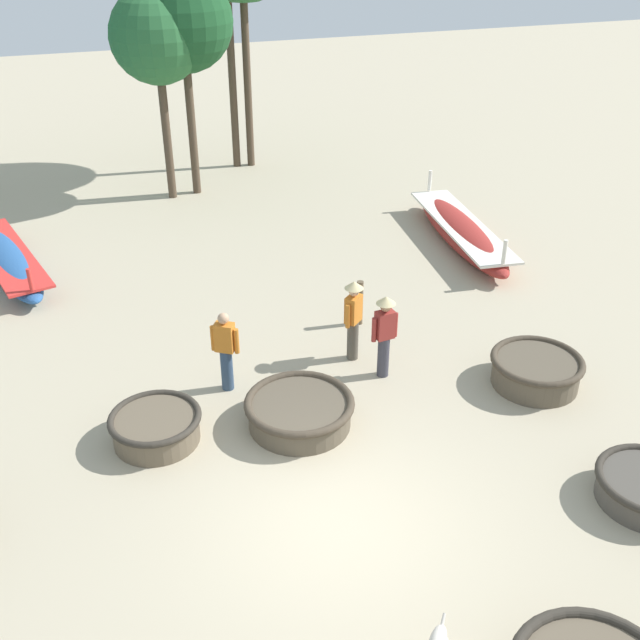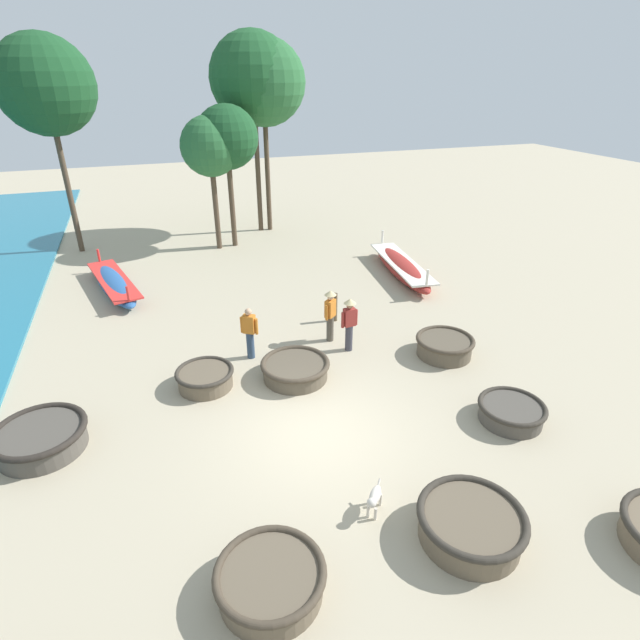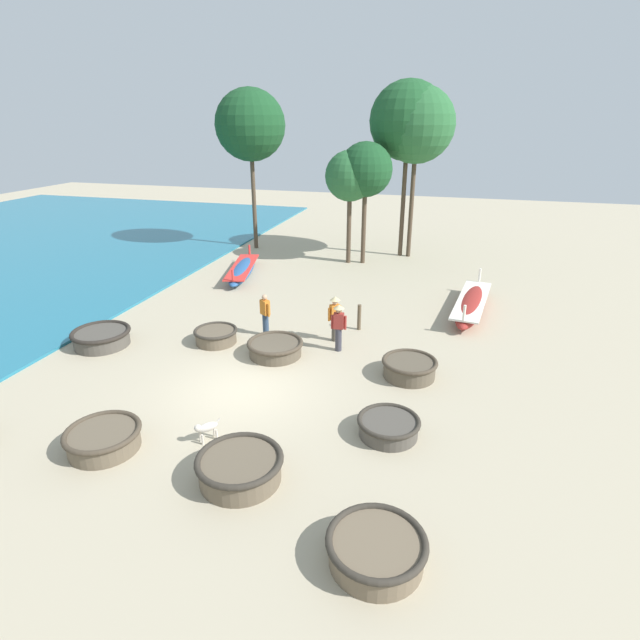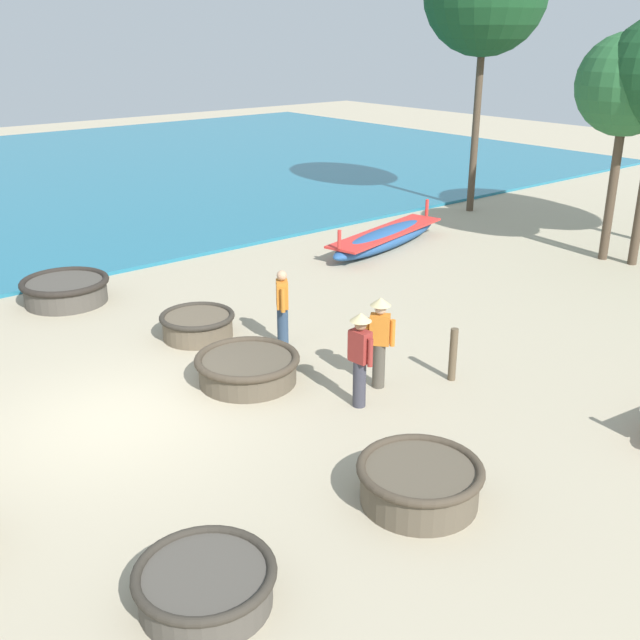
{
  "view_description": "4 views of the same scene",
  "coord_description": "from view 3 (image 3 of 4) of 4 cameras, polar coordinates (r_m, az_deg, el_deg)",
  "views": [
    {
      "loc": [
        -2.9,
        -7.33,
        7.87
      ],
      "look_at": [
        1.0,
        3.76,
        1.19
      ],
      "focal_mm": 42.0,
      "sensor_mm": 36.0,
      "label": 1
    },
    {
      "loc": [
        -3.0,
        -8.58,
        7.5
      ],
      "look_at": [
        1.28,
        3.59,
        1.03
      ],
      "focal_mm": 28.0,
      "sensor_mm": 36.0,
      "label": 2
    },
    {
      "loc": [
        5.66,
        -11.61,
        7.43
      ],
      "look_at": [
        1.53,
        3.12,
        1.16
      ],
      "focal_mm": 28.0,
      "sensor_mm": 36.0,
      "label": 3
    },
    {
      "loc": [
        10.33,
        -4.21,
        5.93
      ],
      "look_at": [
        0.35,
        3.97,
        0.86
      ],
      "focal_mm": 42.0,
      "sensor_mm": 36.0,
      "label": 4
    }
  ],
  "objects": [
    {
      "name": "coracle_center",
      "position": [
        17.92,
        -11.81,
        -1.72
      ],
      "size": [
        1.53,
        1.53,
        0.52
      ],
      "color": "brown",
      "rests_on": "ground"
    },
    {
      "name": "coracle_nearest",
      "position": [
        13.29,
        -23.52,
        -12.27
      ],
      "size": [
        1.8,
        1.8,
        0.55
      ],
      "color": "brown",
      "rests_on": "ground"
    },
    {
      "name": "tree_rightmost",
      "position": [
        26.66,
        3.45,
        16.04
      ],
      "size": [
        2.57,
        2.57,
        5.86
      ],
      "color": "#4C3D2D",
      "rests_on": "ground"
    },
    {
      "name": "ground_plane",
      "position": [
        14.9,
        -9.03,
        -7.93
      ],
      "size": [
        80.0,
        80.0,
        0.0
      ],
      "primitive_type": "plane",
      "color": "tan"
    },
    {
      "name": "coracle_far_right",
      "position": [
        18.92,
        -23.71,
        -1.78
      ],
      "size": [
        1.99,
        1.99,
        0.58
      ],
      "color": "#4C473F",
      "rests_on": "ground"
    },
    {
      "name": "coracle_front_right",
      "position": [
        12.83,
        7.84,
        -11.92
      ],
      "size": [
        1.59,
        1.59,
        0.47
      ],
      "color": "#4C473F",
      "rests_on": "ground"
    },
    {
      "name": "coracle_tilted",
      "position": [
        16.7,
        -5.14,
        -3.14
      ],
      "size": [
        1.88,
        1.88,
        0.51
      ],
      "color": "brown",
      "rests_on": "ground"
    },
    {
      "name": "coracle_weathered",
      "position": [
        9.8,
        6.45,
        -24.56
      ],
      "size": [
        1.83,
        1.83,
        0.56
      ],
      "color": "brown",
      "rests_on": "ground"
    },
    {
      "name": "fisherman_crouching",
      "position": [
        16.7,
        2.15,
        -0.52
      ],
      "size": [
        0.53,
        0.36,
        1.67
      ],
      "color": "#383842",
      "rests_on": "ground"
    },
    {
      "name": "long_boat_ochre_hull",
      "position": [
        21.18,
        16.91,
        1.73
      ],
      "size": [
        1.69,
        5.51,
        1.16
      ],
      "color": "maroon",
      "rests_on": "ground"
    },
    {
      "name": "fisherman_standing_left",
      "position": [
        17.44,
        1.71,
        0.5
      ],
      "size": [
        0.43,
        0.39,
        1.67
      ],
      "color": "#4C473D",
      "rests_on": "ground"
    },
    {
      "name": "fisherman_with_hat",
      "position": [
        18.03,
        -6.28,
        0.71
      ],
      "size": [
        0.46,
        0.37,
        1.57
      ],
      "color": "#2D425B",
      "rests_on": "ground"
    },
    {
      "name": "tree_right_mid",
      "position": [
        28.22,
        11.02,
        21.04
      ],
      "size": [
        3.94,
        3.94,
        8.99
      ],
      "color": "#4C3D2D",
      "rests_on": "ground"
    },
    {
      "name": "mooring_post_shoreline",
      "position": [
        18.59,
        4.5,
        0.32
      ],
      "size": [
        0.14,
        0.14,
        0.99
      ],
      "primitive_type": "cylinder",
      "color": "brown",
      "rests_on": "ground"
    },
    {
      "name": "coracle_front_left",
      "position": [
        15.54,
        10.18,
        -5.35
      ],
      "size": [
        1.7,
        1.7,
        0.57
      ],
      "color": "brown",
      "rests_on": "ground"
    },
    {
      "name": "tree_left_mid",
      "position": [
        28.33,
        10.04,
        21.48
      ],
      "size": [
        4.05,
        4.05,
        9.22
      ],
      "color": "#4C3D2D",
      "rests_on": "ground"
    },
    {
      "name": "dog",
      "position": [
        12.75,
        -12.88,
        -11.97
      ],
      "size": [
        0.49,
        0.56,
        0.55
      ],
      "color": "beige",
      "rests_on": "ground"
    },
    {
      "name": "tree_tall_back",
      "position": [
        29.97,
        -7.97,
        21.17
      ],
      "size": [
        3.92,
        3.92,
        8.92
      ],
      "color": "#4C3D2D",
      "rests_on": "ground"
    },
    {
      "name": "long_boat_green_hull",
      "position": [
        25.34,
        -8.87,
        5.67
      ],
      "size": [
        2.14,
        5.13,
        1.0
      ],
      "color": "#285693",
      "rests_on": "ground"
    },
    {
      "name": "coracle_beside_post",
      "position": [
        11.47,
        -9.15,
        -16.26
      ],
      "size": [
        1.94,
        1.94,
        0.61
      ],
      "color": "brown",
      "rests_on": "ground"
    },
    {
      "name": "tree_center",
      "position": [
        26.63,
        5.24,
        16.69
      ],
      "size": [
        2.75,
        2.75,
        6.28
      ],
      "color": "#4C3D2D",
      "rests_on": "ground"
    }
  ]
}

